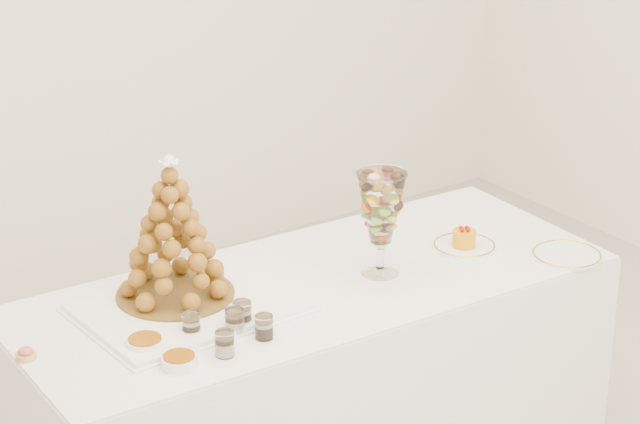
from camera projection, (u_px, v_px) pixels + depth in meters
buffet_table at (312, 384)px, 3.72m from camera, size 1.79×0.77×0.67m
lace_tray at (189, 307)px, 3.43m from camera, size 0.58×0.44×0.02m
macaron_vase at (381, 209)px, 3.58m from camera, size 0.14×0.14×0.31m
cake_plate at (464, 246)px, 3.83m from camera, size 0.20×0.20×0.01m
spare_plate at (567, 255)px, 3.76m from camera, size 0.21×0.21×0.01m
pink_tart at (26, 354)px, 3.18m from camera, size 0.05×0.05×0.03m
verrine_a at (191, 325)px, 3.28m from camera, size 0.05×0.05×0.07m
verrine_b at (235, 321)px, 3.30m from camera, size 0.07×0.07×0.07m
verrine_c at (242, 314)px, 3.34m from camera, size 0.06×0.06×0.07m
verrine_d at (225, 344)px, 3.18m from camera, size 0.06×0.06×0.07m
verrine_e at (264, 327)px, 3.27m from camera, size 0.06×0.06×0.07m
ramekin_back at (145, 344)px, 3.22m from camera, size 0.10×0.10×0.03m
ramekin_front at (179, 362)px, 3.14m from camera, size 0.09×0.09×0.03m
croquembouche at (172, 229)px, 3.40m from camera, size 0.35×0.35×0.41m
mousse_cake at (464, 238)px, 3.80m from camera, size 0.07×0.07×0.06m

